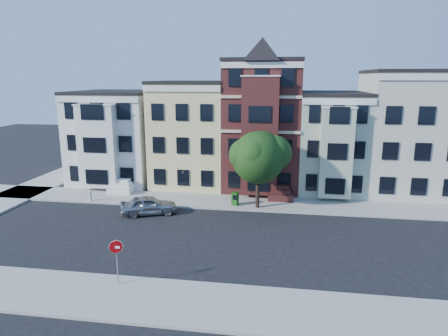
% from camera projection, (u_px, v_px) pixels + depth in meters
% --- Properties ---
extents(ground, '(120.00, 120.00, 0.00)m').
position_uv_depth(ground, '(249.00, 241.00, 26.50)').
color(ground, black).
extents(far_sidewalk, '(60.00, 4.00, 0.15)m').
position_uv_depth(far_sidewalk, '(257.00, 203.00, 34.19)').
color(far_sidewalk, '#9E9B93').
rests_on(far_sidewalk, ground).
extents(near_sidewalk, '(60.00, 4.00, 0.15)m').
position_uv_depth(near_sidewalk, '(233.00, 307.00, 18.77)').
color(near_sidewalk, '#9E9B93').
rests_on(near_sidewalk, ground).
extents(house_white, '(8.00, 9.00, 9.00)m').
position_uv_depth(house_white, '(119.00, 137.00, 41.69)').
color(house_white, white).
rests_on(house_white, ground).
extents(house_yellow, '(7.00, 9.00, 10.00)m').
position_uv_depth(house_yellow, '(194.00, 134.00, 40.40)').
color(house_yellow, beige).
rests_on(house_yellow, ground).
extents(house_brown, '(7.00, 9.00, 12.00)m').
position_uv_depth(house_brown, '(263.00, 126.00, 39.14)').
color(house_brown, '#411A18').
rests_on(house_brown, ground).
extents(house_green, '(6.00, 9.00, 9.00)m').
position_uv_depth(house_green, '(330.00, 142.00, 38.51)').
color(house_green, '#A4B39A').
rests_on(house_green, ground).
extents(house_cream, '(8.00, 9.00, 11.00)m').
position_uv_depth(house_cream, '(408.00, 134.00, 37.25)').
color(house_cream, beige).
rests_on(house_cream, ground).
extents(street_tree, '(7.92, 7.92, 7.82)m').
position_uv_depth(street_tree, '(258.00, 161.00, 32.06)').
color(street_tree, '#274C1C').
rests_on(street_tree, far_sidewalk).
extents(parked_car, '(4.74, 3.25, 1.50)m').
position_uv_depth(parked_car, '(149.00, 205.00, 31.59)').
color(parked_car, '#97999D').
rests_on(parked_car, ground).
extents(newspaper_box, '(0.61, 0.57, 1.12)m').
position_uv_depth(newspaper_box, '(235.00, 199.00, 33.42)').
color(newspaper_box, '#1A5515').
rests_on(newspaper_box, far_sidewalk).
extents(fire_hydrant, '(0.26, 0.26, 0.73)m').
position_uv_depth(fire_hydrant, '(90.00, 197.00, 34.58)').
color(fire_hydrant, silver).
rests_on(fire_hydrant, far_sidewalk).
extents(stop_sign, '(0.75, 0.11, 2.75)m').
position_uv_depth(stop_sign, '(117.00, 259.00, 20.45)').
color(stop_sign, '#B5070B').
rests_on(stop_sign, near_sidewalk).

